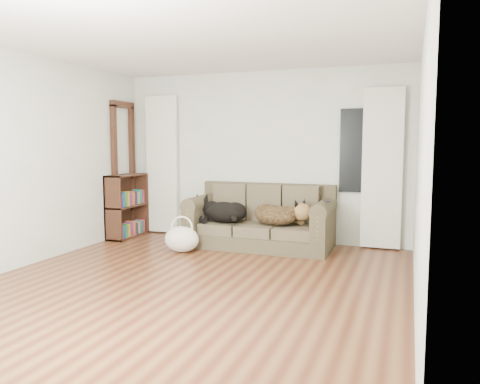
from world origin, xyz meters
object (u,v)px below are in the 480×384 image
(sofa, at_px, (260,216))
(tote_bag, at_px, (182,241))
(dog_shepherd, at_px, (279,215))
(bookshelf, at_px, (127,206))
(dog_black_lab, at_px, (222,213))

(sofa, bearing_deg, tote_bag, -143.09)
(sofa, height_order, tote_bag, sofa)
(dog_shepherd, xyz_separation_m, bookshelf, (-2.53, 0.03, 0.01))
(dog_black_lab, distance_m, bookshelf, 1.67)
(tote_bag, bearing_deg, bookshelf, 153.22)
(sofa, relative_size, dog_black_lab, 2.85)
(bookshelf, bearing_deg, sofa, 0.99)
(bookshelf, bearing_deg, tote_bag, -26.39)
(dog_shepherd, bearing_deg, bookshelf, 21.46)
(dog_shepherd, relative_size, bookshelf, 0.69)
(dog_black_lab, height_order, dog_shepherd, dog_shepherd)
(sofa, relative_size, bookshelf, 2.05)
(dog_black_lab, bearing_deg, sofa, 31.59)
(sofa, height_order, bookshelf, bookshelf)
(dog_black_lab, bearing_deg, tote_bag, -97.09)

